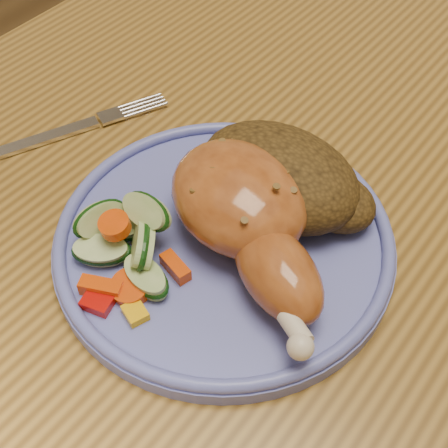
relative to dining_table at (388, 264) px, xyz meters
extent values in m
cube|color=olive|center=(0.00, 0.00, 0.06)|extent=(0.90, 1.40, 0.04)
cube|color=brown|center=(-0.39, 0.64, -0.31)|extent=(0.06, 0.06, 0.71)
cylinder|color=#4C2D16|center=(-0.18, 0.37, -0.46)|extent=(0.04, 0.04, 0.41)
cylinder|color=#4C2D16|center=(-0.18, 0.73, -0.46)|extent=(0.04, 0.04, 0.41)
cylinder|color=#575FB0|center=(-0.09, -0.13, 0.09)|extent=(0.25, 0.25, 0.01)
torus|color=#575FB0|center=(-0.09, -0.13, 0.10)|extent=(0.25, 0.25, 0.01)
ellipsoid|color=#AA5823|center=(-0.09, -0.11, 0.13)|extent=(0.14, 0.12, 0.06)
ellipsoid|color=#AA5823|center=(-0.03, -0.14, 0.12)|extent=(0.10, 0.08, 0.05)
sphere|color=beige|center=(0.01, -0.18, 0.12)|extent=(0.02, 0.02, 0.02)
ellipsoid|color=#473111|center=(-0.08, -0.07, 0.12)|extent=(0.13, 0.10, 0.06)
ellipsoid|color=#473111|center=(-0.04, -0.06, 0.11)|extent=(0.07, 0.05, 0.04)
ellipsoid|color=#473111|center=(-0.12, -0.08, 0.11)|extent=(0.05, 0.05, 0.03)
cube|color=#A50A05|center=(-0.12, -0.23, 0.10)|extent=(0.02, 0.02, 0.01)
cube|color=#E5A507|center=(-0.09, -0.22, 0.10)|extent=(0.02, 0.02, 0.01)
cube|color=#E23E07|center=(-0.13, -0.22, 0.10)|extent=(0.03, 0.02, 0.01)
cube|color=#E23E07|center=(-0.10, -0.17, 0.10)|extent=(0.03, 0.02, 0.01)
cylinder|color=#E23E07|center=(-0.14, -0.19, 0.12)|extent=(0.02, 0.02, 0.01)
cylinder|color=#E23E07|center=(-0.11, -0.21, 0.10)|extent=(0.03, 0.03, 0.01)
cylinder|color=#E23E07|center=(-0.16, -0.17, 0.10)|extent=(0.02, 0.03, 0.01)
cylinder|color=#B6C982|center=(-0.16, -0.18, 0.12)|extent=(0.04, 0.04, 0.04)
cylinder|color=#B6C982|center=(-0.15, -0.20, 0.10)|extent=(0.06, 0.06, 0.02)
cylinder|color=#B6C982|center=(-0.12, -0.18, 0.11)|extent=(0.04, 0.05, 0.04)
cylinder|color=#B6C982|center=(-0.11, -0.19, 0.10)|extent=(0.05, 0.05, 0.02)
cylinder|color=#B6C982|center=(-0.13, -0.16, 0.12)|extent=(0.04, 0.04, 0.04)
cylinder|color=#B6C982|center=(-0.15, -0.18, 0.10)|extent=(0.06, 0.06, 0.02)
cube|color=silver|center=(-0.29, -0.14, 0.09)|extent=(0.06, 0.11, 0.00)
cube|color=silver|center=(-0.26, -0.07, 0.09)|extent=(0.04, 0.07, 0.00)
camera|label=1|loc=(0.09, -0.36, 0.45)|focal=50.00mm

